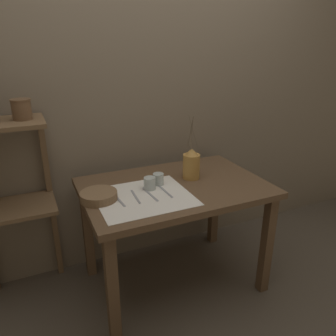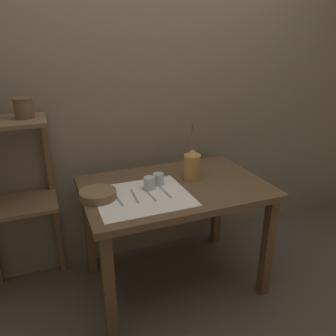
{
  "view_description": "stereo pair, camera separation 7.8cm",
  "coord_description": "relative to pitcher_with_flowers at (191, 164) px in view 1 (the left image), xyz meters",
  "views": [
    {
      "loc": [
        -0.8,
        -1.69,
        1.57
      ],
      "look_at": [
        -0.04,
        0.0,
        0.85
      ],
      "focal_mm": 35.0,
      "sensor_mm": 36.0,
      "label": 1
    },
    {
      "loc": [
        -0.73,
        -1.72,
        1.57
      ],
      "look_at": [
        -0.04,
        0.0,
        0.85
      ],
      "focal_mm": 35.0,
      "sensor_mm": 36.0,
      "label": 2
    }
  ],
  "objects": [
    {
      "name": "wooden_table",
      "position": [
        -0.15,
        -0.06,
        -0.2
      ],
      "size": [
        1.14,
        0.76,
        0.73
      ],
      "color": "brown",
      "rests_on": "ground_plane"
    },
    {
      "name": "linen_cloth",
      "position": [
        -0.38,
        -0.14,
        -0.09
      ],
      "size": [
        0.54,
        0.46,
        0.0
      ],
      "color": "white",
      "rests_on": "wooden_table"
    },
    {
      "name": "wooden_shelf_unit",
      "position": [
        -1.07,
        0.26,
        -0.02
      ],
      "size": [
        0.45,
        0.34,
        1.17
      ],
      "color": "brown",
      "rests_on": "ground_plane"
    },
    {
      "name": "stone_wall_back",
      "position": [
        -0.15,
        0.43,
        0.37
      ],
      "size": [
        7.0,
        0.06,
        2.4
      ],
      "color": "#7A6B56",
      "rests_on": "ground_plane"
    },
    {
      "name": "metal_pot_small",
      "position": [
        -0.95,
        0.22,
        0.4
      ],
      "size": [
        0.11,
        0.11,
        0.11
      ],
      "color": "brown",
      "rests_on": "wooden_shelf_unit"
    },
    {
      "name": "spoon_inner",
      "position": [
        -0.53,
        -0.07,
        -0.09
      ],
      "size": [
        0.03,
        0.19,
        0.02
      ],
      "color": "#939399",
      "rests_on": "wooden_table"
    },
    {
      "name": "glass_tumbler_near",
      "position": [
        -0.31,
        -0.06,
        -0.05
      ],
      "size": [
        0.07,
        0.07,
        0.07
      ],
      "color": "#B7C1BC",
      "rests_on": "wooden_table"
    },
    {
      "name": "wooden_bowl",
      "position": [
        -0.62,
        -0.07,
        -0.07
      ],
      "size": [
        0.21,
        0.21,
        0.05
      ],
      "color": "brown",
      "rests_on": "wooden_table"
    },
    {
      "name": "ground_plane",
      "position": [
        -0.15,
        -0.06,
        -0.83
      ],
      "size": [
        12.0,
        12.0,
        0.0
      ],
      "primitive_type": "plane",
      "color": "brown"
    },
    {
      "name": "fork_inner",
      "position": [
        -0.24,
        -0.13,
        -0.09
      ],
      "size": [
        0.02,
        0.18,
        0.0
      ],
      "color": "#939399",
      "rests_on": "wooden_table"
    },
    {
      "name": "fork_outer",
      "position": [
        -0.43,
        -0.12,
        -0.09
      ],
      "size": [
        0.02,
        0.18,
        0.0
      ],
      "color": "#939399",
      "rests_on": "wooden_table"
    },
    {
      "name": "pitcher_with_flowers",
      "position": [
        0.0,
        0.0,
        0.0
      ],
      "size": [
        0.11,
        0.11,
        0.42
      ],
      "color": "#B7843D",
      "rests_on": "wooden_table"
    },
    {
      "name": "spoon_outer",
      "position": [
        -0.34,
        -0.08,
        -0.09
      ],
      "size": [
        0.03,
        0.19,
        0.02
      ],
      "color": "#939399",
      "rests_on": "wooden_table"
    },
    {
      "name": "glass_tumbler_far",
      "position": [
        -0.24,
        -0.01,
        -0.06
      ],
      "size": [
        0.07,
        0.07,
        0.07
      ],
      "color": "#B7C1BC",
      "rests_on": "wooden_table"
    }
  ]
}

